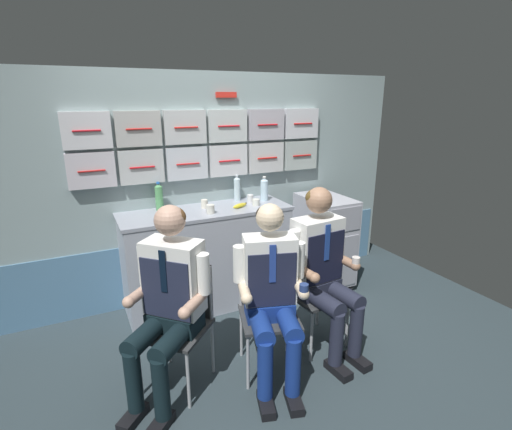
% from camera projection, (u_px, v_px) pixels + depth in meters
% --- Properties ---
extents(ground, '(4.80, 4.80, 0.04)m').
position_uv_depth(ground, '(275.00, 367.00, 2.89)').
color(ground, '#2B383D').
extents(galley_bulkhead, '(4.20, 0.14, 2.15)m').
position_uv_depth(galley_bulkhead, '(209.00, 186.00, 3.74)').
color(galley_bulkhead, '#8EA2A4').
rests_on(galley_bulkhead, ground).
extents(galley_counter, '(1.55, 0.53, 0.95)m').
position_uv_depth(galley_counter, '(208.00, 258.00, 3.62)').
color(galley_counter, '#A5ABB9').
rests_on(galley_counter, ground).
extents(service_trolley, '(0.40, 0.65, 0.95)m').
position_uv_depth(service_trolley, '(324.00, 238.00, 4.02)').
color(service_trolley, black).
rests_on(service_trolley, ground).
extents(folding_chair_left, '(0.57, 0.57, 0.84)m').
position_uv_depth(folding_chair_left, '(182.00, 311.00, 2.64)').
color(folding_chair_left, '#A8AAAF').
rests_on(folding_chair_left, ground).
extents(crew_member_left, '(0.67, 0.67, 1.29)m').
position_uv_depth(crew_member_left, '(168.00, 296.00, 2.44)').
color(crew_member_left, black).
rests_on(crew_member_left, ground).
extents(folding_chair_right, '(0.50, 0.50, 0.84)m').
position_uv_depth(folding_chair_right, '(267.00, 299.00, 2.79)').
color(folding_chair_right, '#A8AAAF').
rests_on(folding_chair_right, ground).
extents(crew_member_right, '(0.52, 0.67, 1.26)m').
position_uv_depth(crew_member_right, '(272.00, 288.00, 2.59)').
color(crew_member_right, black).
rests_on(crew_member_right, ground).
extents(folding_chair_near_trolley, '(0.43, 0.44, 0.84)m').
position_uv_depth(folding_chair_near_trolley, '(309.00, 280.00, 3.09)').
color(folding_chair_near_trolley, '#A8AAAF').
rests_on(folding_chair_near_trolley, ground).
extents(crew_member_near_trolley, '(0.51, 0.65, 1.29)m').
position_uv_depth(crew_member_near_trolley, '(323.00, 264.00, 2.91)').
color(crew_member_near_trolley, black).
rests_on(crew_member_near_trolley, ground).
extents(water_bottle_clear, '(0.07, 0.07, 0.26)m').
position_uv_depth(water_bottle_clear, '(159.00, 197.00, 3.44)').
color(water_bottle_clear, '#52995C').
rests_on(water_bottle_clear, galley_counter).
extents(water_bottle_blue_cap, '(0.08, 0.08, 0.24)m').
position_uv_depth(water_bottle_blue_cap, '(264.00, 189.00, 3.77)').
color(water_bottle_blue_cap, silver).
rests_on(water_bottle_blue_cap, galley_counter).
extents(sparkling_bottle_green, '(0.06, 0.06, 0.26)m').
position_uv_depth(sparkling_bottle_green, '(237.00, 188.00, 3.77)').
color(sparkling_bottle_green, silver).
rests_on(sparkling_bottle_green, galley_counter).
extents(coffee_cup_white, '(0.06, 0.06, 0.07)m').
position_uv_depth(coffee_cup_white, '(250.00, 198.00, 3.72)').
color(coffee_cup_white, silver).
rests_on(coffee_cup_white, galley_counter).
extents(espresso_cup_small, '(0.07, 0.07, 0.06)m').
position_uv_depth(espresso_cup_small, '(256.00, 202.00, 3.62)').
color(espresso_cup_small, silver).
rests_on(espresso_cup_small, galley_counter).
extents(coffee_cup_spare, '(0.07, 0.07, 0.08)m').
position_uv_depth(coffee_cup_spare, '(210.00, 209.00, 3.36)').
color(coffee_cup_spare, silver).
rests_on(coffee_cup_spare, galley_counter).
extents(paper_cup_tan, '(0.06, 0.06, 0.08)m').
position_uv_depth(paper_cup_tan, '(204.00, 204.00, 3.53)').
color(paper_cup_tan, silver).
rests_on(paper_cup_tan, galley_counter).
extents(snack_banana, '(0.17, 0.10, 0.04)m').
position_uv_depth(snack_banana, '(240.00, 206.00, 3.54)').
color(snack_banana, yellow).
rests_on(snack_banana, galley_counter).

